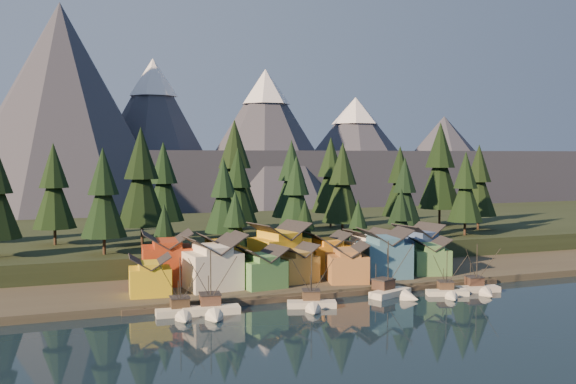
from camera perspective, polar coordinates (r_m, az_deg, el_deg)
name	(u,v)px	position (r m, az deg, el deg)	size (l,w,h in m)	color
ground	(365,316)	(115.30, 6.85, -10.85)	(500.00, 500.00, 0.00)	black
shore_strip	(285,272)	(150.89, -0.27, -7.15)	(400.00, 50.00, 1.50)	#383328
hillside	(228,237)	(197.59, -5.38, -4.00)	(420.00, 100.00, 6.00)	black
dock	(326,294)	(129.63, 3.43, -9.01)	(80.00, 4.00, 1.00)	#494134
mountain_ridge	(151,159)	(316.17, -12.12, 2.88)	(560.00, 190.00, 90.00)	#3F4251
boat_0	(182,304)	(114.60, -9.44, -9.80)	(9.11, 9.81, 11.35)	beige
boat_1	(212,302)	(114.86, -6.76, -9.66)	(10.63, 11.36, 12.51)	silver
boat_2	(312,297)	(119.05, 2.16, -9.31)	(9.70, 10.21, 11.15)	beige
boat_4	(395,285)	(130.03, 9.46, -8.14)	(10.26, 10.87, 12.30)	silver
boat_5	(449,287)	(132.88, 14.08, -8.18)	(8.86, 9.29, 9.99)	silver
boat_6	(480,283)	(137.87, 16.71, -7.71)	(9.45, 9.96, 10.93)	beige
house_front_0	(150,274)	(125.59, -12.17, -7.15)	(8.21, 7.83, 7.63)	gold
house_front_1	(212,261)	(129.19, -6.74, -6.14)	(11.12, 10.76, 10.46)	silver
house_front_2	(262,266)	(130.21, -2.35, -6.61)	(9.25, 9.30, 8.02)	#488246
house_front_3	(296,262)	(135.76, 0.72, -6.23)	(8.95, 8.66, 7.87)	olive
house_front_4	(347,261)	(136.11, 5.26, -6.15)	(9.84, 10.30, 8.17)	#A46D3A
house_front_5	(384,252)	(142.00, 8.57, -5.27)	(11.17, 10.38, 10.57)	#386785
house_front_6	(429,255)	(147.72, 12.45, -5.49)	(9.65, 9.32, 8.08)	#508648
house_back_0	(167,256)	(135.40, -10.70, -5.65)	(10.86, 10.50, 10.86)	#983317
house_back_1	(222,256)	(136.14, -5.89, -5.71)	(9.45, 9.56, 10.15)	#C08A1B
house_back_2	(279,248)	(142.46, -0.80, -4.96)	(12.93, 12.25, 11.68)	gold
house_back_3	(328,251)	(146.95, 3.56, -5.27)	(9.00, 8.04, 8.99)	orange
house_back_4	(368,249)	(149.24, 7.10, -5.07)	(9.32, 9.00, 9.43)	white
house_back_5	(418,245)	(155.68, 11.50, -4.61)	(10.62, 10.71, 10.21)	#385284
tree_hill_1	(54,189)	(167.15, -20.08, 0.24)	(10.82, 10.82, 25.20)	#332319
tree_hill_2	(103,196)	(147.71, -16.09, -0.35)	(10.25, 10.25, 23.87)	#332319
tree_hill_3	(141,181)	(160.58, -12.90, 1.00)	(12.47, 12.47, 29.05)	#332319
tree_hill_4	(164,185)	(176.69, -11.00, 0.64)	(11.06, 11.06, 25.75)	#332319
tree_hill_5	(224,198)	(154.58, -5.75, -0.56)	(9.23, 9.23, 21.51)	#332319
tree_hill_6	(238,189)	(171.07, -4.47, 0.31)	(10.36, 10.36, 24.13)	#332319
tree_hill_7	(296,196)	(158.31, 0.75, -0.35)	(9.44, 9.44, 22.00)	#332319
tree_hill_8	(292,182)	(183.42, 0.32, 0.91)	(11.34, 11.34, 26.41)	#332319
tree_hill_9	(343,186)	(171.02, 4.87, 0.56)	(10.95, 10.95, 25.51)	#332319
tree_hill_10	(331,178)	(196.98, 3.82, 1.26)	(11.84, 11.84, 27.59)	#332319
tree_hill_11	(405,194)	(174.36, 10.33, -0.14)	(9.27, 9.27, 21.59)	#332319
tree_hill_12	(400,184)	(192.08, 9.91, 0.71)	(10.66, 10.66, 24.82)	#332319
tree_hill_13	(465,189)	(182.64, 15.50, 0.22)	(9.94, 9.94, 23.14)	#332319
tree_hill_14	(440,169)	(206.66, 13.37, 2.01)	(13.91, 13.91, 32.41)	#332319
tree_hill_15	(235,170)	(188.32, -4.76, 1.98)	(13.95, 13.95, 32.50)	#332319
tree_hill_17	(479,183)	(197.77, 16.59, 0.77)	(10.86, 10.86, 25.29)	#332319
tree_shore_0	(164,237)	(142.13, -10.93, -3.97)	(6.90, 6.90, 16.07)	#332319
tree_shore_1	(235,228)	(145.53, -4.71, -3.18)	(8.02, 8.02, 18.68)	#332319
tree_shore_2	(305,231)	(151.25, 1.51, -3.45)	(6.95, 6.95, 16.19)	#332319
tree_shore_3	(358,229)	(157.09, 6.24, -3.29)	(6.79, 6.79, 15.81)	#332319
tree_shore_4	(401,221)	(162.73, 10.02, -2.60)	(7.88, 7.88, 18.35)	#332319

